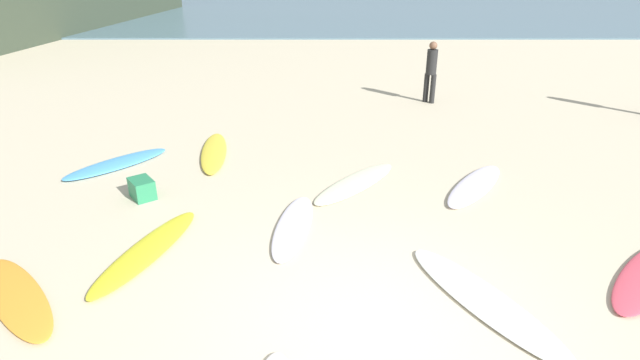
# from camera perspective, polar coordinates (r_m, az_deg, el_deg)

# --- Properties ---
(ground_plane) EXTENTS (120.00, 120.00, 0.00)m
(ground_plane) POSITION_cam_1_polar(r_m,az_deg,el_deg) (5.89, 6.08, -16.24)
(ground_plane) COLOR beige
(ocean_water) EXTENTS (120.00, 40.00, 0.08)m
(ocean_water) POSITION_cam_1_polar(r_m,az_deg,el_deg) (44.28, 0.99, 19.62)
(ocean_water) COLOR slate
(ocean_water) RESTS_ON ground_plane
(surfboard_0) EXTENTS (1.67, 2.06, 0.08)m
(surfboard_0) POSITION_cam_1_polar(r_m,az_deg,el_deg) (9.34, 17.20, -0.59)
(surfboard_0) COLOR white
(surfboard_0) RESTS_ON ground_plane
(surfboard_1) EXTENTS (0.81, 2.36, 0.09)m
(surfboard_1) POSITION_cam_1_polar(r_m,az_deg,el_deg) (10.61, -11.67, 3.10)
(surfboard_1) COLOR yellow
(surfboard_1) RESTS_ON ground_plane
(surfboard_2) EXTENTS (1.85, 1.97, 0.09)m
(surfboard_2) POSITION_cam_1_polar(r_m,az_deg,el_deg) (10.59, -21.72, 1.76)
(surfboard_2) COLOR #4FA2E2
(surfboard_2) RESTS_ON ground_plane
(surfboard_5) EXTENTS (1.82, 1.92, 0.08)m
(surfboard_5) POSITION_cam_1_polar(r_m,az_deg,el_deg) (7.21, -30.79, -11.15)
(surfboard_5) COLOR orange
(surfboard_5) RESTS_ON ground_plane
(surfboard_6) EXTENTS (1.85, 2.09, 0.06)m
(surfboard_6) POSITION_cam_1_polar(r_m,az_deg,el_deg) (9.06, 4.18, -0.33)
(surfboard_6) COLOR #E7E8C0
(surfboard_6) RESTS_ON ground_plane
(surfboard_7) EXTENTS (1.72, 2.49, 0.07)m
(surfboard_7) POSITION_cam_1_polar(r_m,az_deg,el_deg) (6.48, 18.14, -12.77)
(surfboard_7) COLOR silver
(surfboard_7) RESTS_ON ground_plane
(surfboard_8) EXTENTS (0.77, 2.05, 0.07)m
(surfboard_8) POSITION_cam_1_polar(r_m,az_deg,el_deg) (7.66, -2.87, -5.22)
(surfboard_8) COLOR white
(surfboard_8) RESTS_ON ground_plane
(surfboard_9) EXTENTS (1.21, 2.39, 0.08)m
(surfboard_9) POSITION_cam_1_polar(r_m,az_deg,el_deg) (7.46, -18.73, -7.48)
(surfboard_9) COLOR yellow
(surfboard_9) RESTS_ON ground_plane
(beachgoer_near) EXTENTS (0.39, 0.39, 1.64)m
(beachgoer_near) POSITION_cam_1_polar(r_m,az_deg,el_deg) (14.18, 12.57, 12.05)
(beachgoer_near) COLOR black
(beachgoer_near) RESTS_ON ground_plane
(beach_cooler) EXTENTS (0.54, 0.57, 0.33)m
(beach_cooler) POSITION_cam_1_polar(r_m,az_deg,el_deg) (9.02, -19.23, -0.89)
(beach_cooler) COLOR #287F51
(beach_cooler) RESTS_ON ground_plane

